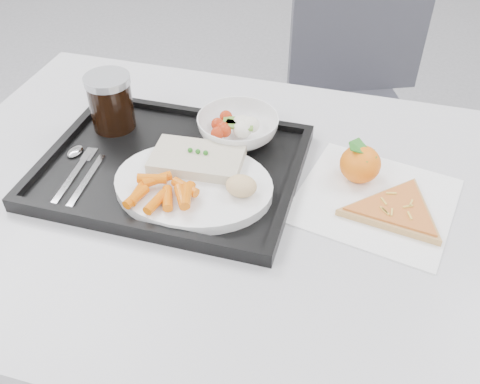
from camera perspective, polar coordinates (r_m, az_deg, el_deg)
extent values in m
cube|color=silver|center=(0.91, 1.62, -1.53)|extent=(1.20, 0.80, 0.03)
cylinder|color=#47474C|center=(1.57, -14.78, 0.12)|extent=(0.04, 0.04, 0.72)
cube|color=#3A3A43|center=(1.65, 10.84, 6.97)|extent=(0.55, 0.55, 0.04)
cube|color=#3A3A43|center=(1.70, 12.82, 17.41)|extent=(0.40, 0.19, 0.46)
cylinder|color=#47474C|center=(1.67, 2.94, -2.01)|extent=(0.03, 0.03, 0.43)
cylinder|color=#47474C|center=(1.66, 15.16, -4.26)|extent=(0.03, 0.03, 0.43)
cylinder|color=#47474C|center=(1.95, 5.45, 4.96)|extent=(0.03, 0.03, 0.43)
cylinder|color=#47474C|center=(1.93, 15.95, 3.08)|extent=(0.03, 0.03, 0.43)
cube|color=black|center=(0.97, -7.26, 2.54)|extent=(0.45, 0.35, 0.01)
cube|color=black|center=(1.08, -4.08, 8.39)|extent=(0.45, 0.02, 0.01)
cube|color=black|center=(0.85, -11.46, -3.55)|extent=(0.45, 0.02, 0.01)
cube|color=black|center=(0.91, 5.48, 0.89)|extent=(0.02, 0.32, 0.01)
cube|color=black|center=(1.05, -18.41, 5.01)|extent=(0.02, 0.32, 0.01)
cylinder|color=white|center=(0.90, -4.99, 0.72)|extent=(0.27, 0.27, 0.02)
cube|color=beige|center=(0.93, -4.58, 3.51)|extent=(0.16, 0.11, 0.02)
sphere|color=#236B1C|center=(0.93, -5.34, 4.47)|extent=(0.01, 0.01, 0.01)
sphere|color=#236B1C|center=(0.92, -4.52, 4.33)|extent=(0.01, 0.01, 0.01)
sphere|color=#236B1C|center=(0.92, -3.69, 4.19)|extent=(0.01, 0.01, 0.01)
ellipsoid|color=tan|center=(0.86, 0.13, 0.65)|extent=(0.06, 0.05, 0.03)
imported|color=white|center=(1.01, -0.21, 6.85)|extent=(0.15, 0.15, 0.05)
cylinder|color=black|center=(1.06, -13.57, 9.08)|extent=(0.08, 0.08, 0.10)
cylinder|color=#A5A8AD|center=(1.03, -14.02, 11.53)|extent=(0.09, 0.09, 0.01)
cube|color=silver|center=(0.97, -17.56, 1.37)|extent=(0.02, 0.15, 0.00)
ellipsoid|color=silver|center=(1.03, -17.20, 4.18)|extent=(0.03, 0.04, 0.01)
cube|color=silver|center=(0.95, -16.12, 1.09)|extent=(0.02, 0.15, 0.00)
cube|color=silver|center=(1.01, -15.82, 3.86)|extent=(0.02, 0.04, 0.00)
cube|color=white|center=(0.93, 14.21, -0.86)|extent=(0.29, 0.28, 0.00)
ellipsoid|color=orange|center=(0.95, 12.70, 2.94)|extent=(0.09, 0.09, 0.07)
cube|color=#236B1C|center=(0.93, 12.96, 4.39)|extent=(0.05, 0.05, 0.02)
cube|color=#236B1C|center=(0.93, 12.96, 4.39)|extent=(0.05, 0.03, 0.02)
cylinder|color=tan|center=(0.91, 16.35, -1.97)|extent=(0.25, 0.25, 0.01)
cylinder|color=#C26121|center=(0.90, 16.45, -1.59)|extent=(0.22, 0.22, 0.00)
cube|color=#EABC47|center=(0.89, 15.88, -2.09)|extent=(0.00, 0.02, 0.00)
cube|color=#EABC47|center=(0.90, 15.08, -0.97)|extent=(0.01, 0.02, 0.00)
cube|color=#EABC47|center=(0.89, 15.07, -1.88)|extent=(0.01, 0.01, 0.00)
cube|color=#EABC47|center=(0.90, 17.48, -1.47)|extent=(0.02, 0.01, 0.00)
cube|color=#EABC47|center=(0.88, 15.26, -2.02)|extent=(0.01, 0.01, 0.00)
cube|color=#EABC47|center=(0.92, 15.83, -0.14)|extent=(0.02, 0.01, 0.00)
cube|color=#EABC47|center=(0.91, 17.77, -1.14)|extent=(0.01, 0.02, 0.00)
cube|color=#EABC47|center=(0.89, 17.66, -2.43)|extent=(0.01, 0.02, 0.00)
cylinder|color=orange|center=(0.85, -7.74, -0.68)|extent=(0.03, 0.05, 0.02)
cylinder|color=orange|center=(0.86, -5.86, 0.51)|extent=(0.05, 0.03, 0.02)
cylinder|color=orange|center=(0.88, -9.33, 1.42)|extent=(0.05, 0.03, 0.02)
cylinder|color=orange|center=(0.84, -5.65, -0.24)|extent=(0.02, 0.05, 0.02)
cylinder|color=orange|center=(0.86, -11.02, -0.51)|extent=(0.03, 0.05, 0.02)
cylinder|color=orange|center=(0.87, -10.86, -0.13)|extent=(0.02, 0.05, 0.02)
cylinder|color=orange|center=(0.84, -5.76, -0.42)|extent=(0.03, 0.05, 0.02)
cylinder|color=orange|center=(0.84, -6.25, -0.52)|extent=(0.04, 0.05, 0.02)
cylinder|color=orange|center=(0.85, -8.97, -1.07)|extent=(0.03, 0.05, 0.02)
cylinder|color=orange|center=(0.88, -8.86, 1.33)|extent=(0.05, 0.04, 0.02)
sphere|color=#AB290D|center=(1.02, -1.51, 8.03)|extent=(0.02, 0.02, 0.02)
sphere|color=#AB290D|center=(1.00, -2.40, 7.23)|extent=(0.02, 0.02, 0.02)
sphere|color=#AB290D|center=(0.98, -1.65, 6.53)|extent=(0.02, 0.02, 0.02)
sphere|color=#AB290D|center=(0.98, -1.84, 6.81)|extent=(0.02, 0.02, 0.02)
sphere|color=#AB290D|center=(0.97, -2.42, 6.26)|extent=(0.02, 0.02, 0.02)
ellipsoid|color=silver|center=(1.00, 0.17, 7.37)|extent=(0.04, 0.04, 0.03)
ellipsoid|color=silver|center=(0.98, 0.24, 6.67)|extent=(0.04, 0.04, 0.03)
ellipsoid|color=silver|center=(1.00, 1.10, 7.18)|extent=(0.04, 0.04, 0.03)
cube|color=#547C2B|center=(0.99, -0.88, 7.23)|extent=(0.03, 0.03, 0.00)
cube|color=#547C2B|center=(0.98, 0.69, 7.00)|extent=(0.03, 0.03, 0.00)
cube|color=#547C2B|center=(1.00, -1.10, 7.59)|extent=(0.03, 0.03, 0.00)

